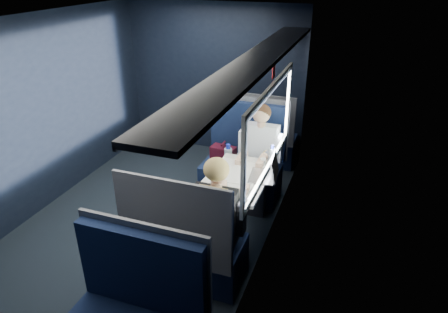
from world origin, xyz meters
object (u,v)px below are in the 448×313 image
(man, at_px, (259,152))
(laptop, at_px, (268,172))
(cup, at_px, (263,162))
(woman, at_px, (219,214))
(seat_bay_near, at_px, (242,165))
(seat_row_front, at_px, (261,139))
(bottle_small, at_px, (272,156))
(table, at_px, (236,182))
(seat_bay_far, at_px, (187,246))

(man, xyz_separation_m, laptop, (0.27, -0.63, 0.09))
(cup, bearing_deg, laptop, -64.84)
(woman, bearing_deg, seat_bay_near, 99.33)
(woman, bearing_deg, seat_row_front, 95.70)
(bottle_small, relative_size, cup, 2.81)
(table, xyz_separation_m, seat_bay_near, (-0.19, 0.87, -0.24))
(man, bearing_deg, seat_bay_near, 146.44)
(seat_bay_near, distance_m, laptop, 1.03)
(woman, relative_size, cup, 15.88)
(seat_bay_far, relative_size, bottle_small, 5.39)
(seat_bay_near, xyz_separation_m, cup, (0.40, -0.53, 0.36))
(seat_bay_near, height_order, seat_bay_far, same)
(bottle_small, bearing_deg, woman, -101.58)
(man, distance_m, bottle_small, 0.39)
(laptop, bearing_deg, man, 113.06)
(bottle_small, bearing_deg, man, 127.39)
(seat_bay_near, xyz_separation_m, bottle_small, (0.49, -0.47, 0.42))
(woman, bearing_deg, man, 90.00)
(seat_bay_far, distance_m, woman, 0.43)
(bottle_small, bearing_deg, laptop, -83.18)
(laptop, bearing_deg, table, -167.70)
(seat_bay_near, height_order, woman, woman)
(seat_bay_near, xyz_separation_m, laptop, (0.53, -0.80, 0.39))
(seat_bay_far, distance_m, seat_row_front, 2.67)
(seat_row_front, xyz_separation_m, woman, (0.25, -2.50, 0.32))
(seat_row_front, bearing_deg, seat_bay_near, -90.57)
(woman, distance_m, cup, 1.06)
(man, bearing_deg, bottle_small, -52.61)
(table, relative_size, seat_bay_far, 0.79)
(cup, bearing_deg, table, -121.61)
(man, height_order, cup, man)
(seat_row_front, relative_size, bottle_small, 4.96)
(table, xyz_separation_m, bottle_small, (0.29, 0.40, 0.18))
(seat_bay_far, bearing_deg, laptop, 61.41)
(man, xyz_separation_m, woman, (0.00, -1.41, 0.01))
(table, relative_size, laptop, 2.66)
(cup, bearing_deg, seat_bay_far, -107.86)
(bottle_small, distance_m, cup, 0.12)
(table, xyz_separation_m, laptop, (0.33, 0.07, 0.15))
(seat_row_front, height_order, bottle_small, seat_row_front)
(seat_row_front, height_order, man, man)
(table, height_order, bottle_small, bottle_small)
(laptop, distance_m, cup, 0.30)
(bottle_small, bearing_deg, cup, -144.06)
(seat_row_front, relative_size, man, 0.88)
(laptop, distance_m, bottle_small, 0.33)
(seat_bay_far, xyz_separation_m, man, (0.25, 1.57, 0.30))
(table, bearing_deg, bottle_small, 53.73)
(woman, distance_m, bottle_small, 1.14)
(man, height_order, laptop, man)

